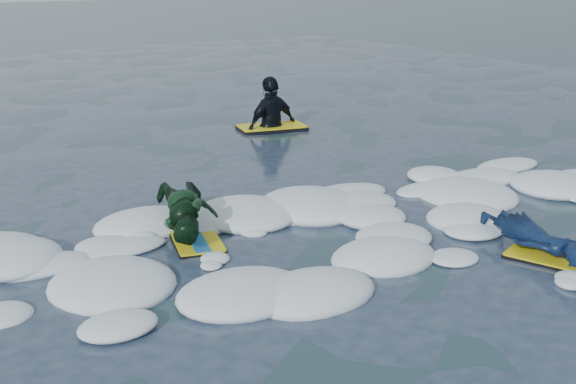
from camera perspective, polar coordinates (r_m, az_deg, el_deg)
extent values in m
plane|color=#182B3A|center=(7.01, 0.13, -6.80)|extent=(120.00, 120.00, 0.00)
cube|color=black|center=(7.80, 20.34, -5.08)|extent=(0.82, 1.07, 0.05)
cube|color=yellow|center=(7.79, 20.36, -4.86)|extent=(0.80, 1.04, 0.02)
imported|color=navy|center=(7.88, 19.04, -3.38)|extent=(0.76, 1.48, 0.34)
cube|color=black|center=(7.87, -7.26, -3.89)|extent=(0.72, 1.02, 0.05)
cube|color=yellow|center=(7.86, -7.27, -3.68)|extent=(0.70, 0.99, 0.02)
cube|color=#186BB5|center=(7.86, -7.27, -3.60)|extent=(0.39, 0.88, 0.01)
imported|color=black|center=(7.95, -7.95, -1.70)|extent=(1.14, 1.53, 0.52)
cube|color=black|center=(13.26, -1.29, 5.06)|extent=(1.35, 0.93, 0.06)
cube|color=yellow|center=(13.25, -1.29, 5.24)|extent=(1.32, 0.90, 0.02)
imported|color=black|center=(13.26, -1.29, 5.19)|extent=(1.14, 0.62, 1.84)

